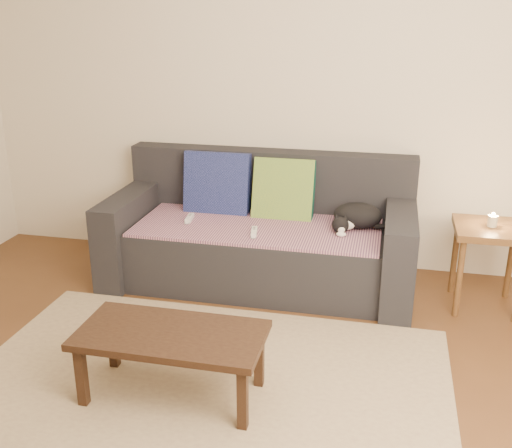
% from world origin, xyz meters
% --- Properties ---
extents(ground, '(4.50, 4.50, 0.00)m').
position_xyz_m(ground, '(0.00, 0.00, 0.00)').
color(ground, brown).
rests_on(ground, ground).
extents(back_wall, '(4.50, 0.04, 2.60)m').
position_xyz_m(back_wall, '(0.00, 2.00, 1.30)').
color(back_wall, beige).
rests_on(back_wall, ground).
extents(sofa, '(2.10, 0.94, 0.87)m').
position_xyz_m(sofa, '(0.00, 1.57, 0.31)').
color(sofa, '#232328').
rests_on(sofa, ground).
extents(throw_blanket, '(1.66, 0.74, 0.02)m').
position_xyz_m(throw_blanket, '(0.00, 1.48, 0.43)').
color(throw_blanket, '#46284C').
rests_on(throw_blanket, sofa).
extents(cushion_navy, '(0.48, 0.20, 0.49)m').
position_xyz_m(cushion_navy, '(-0.36, 1.74, 0.63)').
color(cushion_navy, '#0F1943').
rests_on(cushion_navy, throw_blanket).
extents(cushion_green, '(0.43, 0.23, 0.44)m').
position_xyz_m(cushion_green, '(0.13, 1.74, 0.63)').
color(cushion_green, '#0B463C').
rests_on(cushion_green, throw_blanket).
extents(cat, '(0.41, 0.38, 0.17)m').
position_xyz_m(cat, '(0.66, 1.57, 0.52)').
color(cat, black).
rests_on(cat, throw_blanket).
extents(wii_remote_a, '(0.05, 0.15, 0.03)m').
position_xyz_m(wii_remote_a, '(-0.49, 1.47, 0.46)').
color(wii_remote_a, white).
rests_on(wii_remote_a, throw_blanket).
extents(wii_remote_b, '(0.06, 0.15, 0.03)m').
position_xyz_m(wii_remote_b, '(0.01, 1.31, 0.46)').
color(wii_remote_b, white).
rests_on(wii_remote_b, throw_blanket).
extents(side_table, '(0.44, 0.44, 0.55)m').
position_xyz_m(side_table, '(1.50, 1.48, 0.46)').
color(side_table, brown).
rests_on(side_table, ground).
extents(candle, '(0.06, 0.06, 0.09)m').
position_xyz_m(candle, '(1.50, 1.48, 0.59)').
color(candle, beige).
rests_on(candle, side_table).
extents(rug, '(2.50, 1.80, 0.01)m').
position_xyz_m(rug, '(0.00, 0.15, 0.01)').
color(rug, tan).
rests_on(rug, ground).
extents(coffee_table, '(0.91, 0.45, 0.36)m').
position_xyz_m(coffee_table, '(-0.12, 0.11, 0.32)').
color(coffee_table, '#322113').
rests_on(coffee_table, rug).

